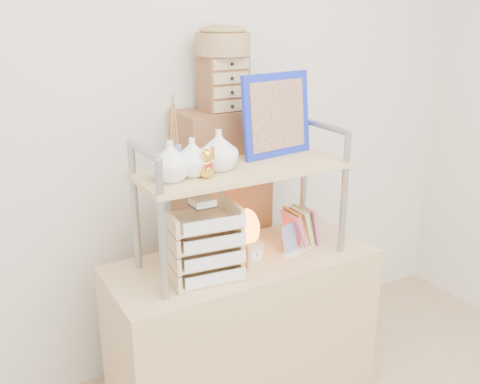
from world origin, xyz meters
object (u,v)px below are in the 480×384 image
at_px(desk, 243,331).
at_px(salt_lamp, 247,229).
at_px(cabinet, 223,240).
at_px(letter_tray, 203,245).

relative_size(desk, salt_lamp, 5.96).
relative_size(cabinet, salt_lamp, 6.70).
bearing_deg(letter_tray, desk, 12.56).
height_order(letter_tray, salt_lamp, letter_tray).
xyz_separation_m(desk, letter_tray, (-0.22, -0.05, 0.51)).
relative_size(cabinet, letter_tray, 3.98).
bearing_deg(letter_tray, salt_lamp, 23.12).
relative_size(desk, letter_tray, 3.54).
bearing_deg(letter_tray, cabinet, 53.27).
distance_m(desk, letter_tray, 0.56).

